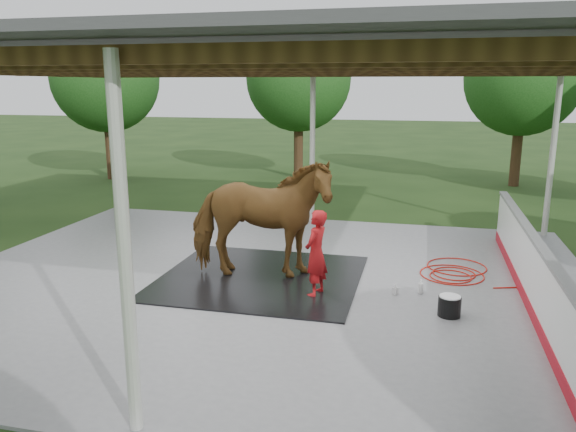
% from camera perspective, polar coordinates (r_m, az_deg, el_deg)
% --- Properties ---
extents(ground, '(100.00, 100.00, 0.00)m').
position_cam_1_polar(ground, '(10.46, -2.68, -6.81)').
color(ground, '#1E3814').
extents(concrete_slab, '(12.00, 10.00, 0.05)m').
position_cam_1_polar(concrete_slab, '(10.45, -2.68, -6.68)').
color(concrete_slab, slate).
rests_on(concrete_slab, ground).
extents(pavilion_structure, '(12.60, 10.60, 4.05)m').
position_cam_1_polar(pavilion_structure, '(9.84, -2.94, 15.45)').
color(pavilion_structure, beige).
rests_on(pavilion_structure, ground).
extents(dasher_board, '(0.16, 8.00, 1.15)m').
position_cam_1_polar(dasher_board, '(10.05, 23.45, -5.21)').
color(dasher_board, '#A70D1B').
rests_on(dasher_board, concrete_slab).
extents(tree_belt, '(28.00, 28.00, 5.80)m').
position_cam_1_polar(tree_belt, '(10.62, 0.10, 14.34)').
color(tree_belt, '#382314').
rests_on(tree_belt, ground).
extents(rubber_mat, '(3.65, 3.42, 0.03)m').
position_cam_1_polar(rubber_mat, '(10.56, -2.81, -6.24)').
color(rubber_mat, black).
rests_on(rubber_mat, concrete_slab).
extents(horse, '(2.80, 1.60, 2.23)m').
position_cam_1_polar(horse, '(10.24, -2.88, -0.26)').
color(horse, brown).
rests_on(horse, rubber_mat).
extents(handler, '(0.49, 0.62, 1.50)m').
position_cam_1_polar(handler, '(9.51, 2.87, -3.81)').
color(handler, '#AE1216').
rests_on(handler, concrete_slab).
extents(wash_bucket, '(0.36, 0.36, 0.33)m').
position_cam_1_polar(wash_bucket, '(9.20, 16.08, -8.74)').
color(wash_bucket, black).
rests_on(wash_bucket, concrete_slab).
extents(soap_bottle_a, '(0.12, 0.12, 0.26)m').
position_cam_1_polar(soap_bottle_a, '(10.03, 13.33, -6.97)').
color(soap_bottle_a, silver).
rests_on(soap_bottle_a, concrete_slab).
extents(soap_bottle_b, '(0.12, 0.12, 0.19)m').
position_cam_1_polar(soap_bottle_b, '(9.91, 10.85, -7.31)').
color(soap_bottle_b, '#338CD8').
rests_on(soap_bottle_b, concrete_slab).
extents(hose_coil, '(2.67, 1.70, 0.02)m').
position_cam_1_polar(hose_coil, '(11.31, 16.53, -5.48)').
color(hose_coil, red).
rests_on(hose_coil, concrete_slab).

